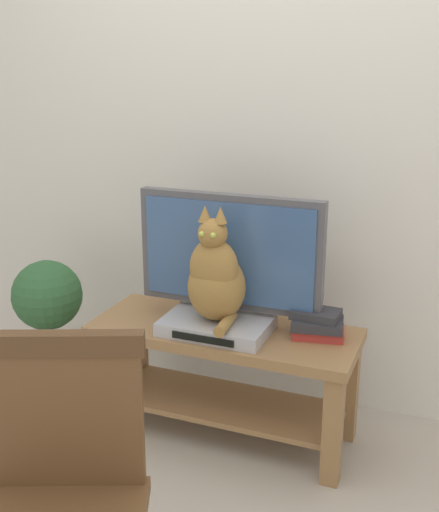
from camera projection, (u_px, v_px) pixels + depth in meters
back_wall at (282, 99)px, 2.82m from camera, size 7.00×0.12×2.80m
tv_stand at (224, 361)px, 2.70m from camera, size 1.11×0.43×0.50m
tv at (230, 257)px, 2.62m from camera, size 0.78×0.20×0.55m
media_box at (217, 325)px, 2.61m from camera, size 0.43×0.30×0.06m
cat at (216, 278)px, 2.54m from camera, size 0.23×0.29×0.48m
wooden_chair at (57, 493)px, 1.58m from camera, size 0.57×0.57×0.92m
book_stack at (317, 324)px, 2.56m from camera, size 0.23×0.18×0.11m
potted_plant at (49, 319)px, 3.03m from camera, size 0.33×0.33×0.67m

